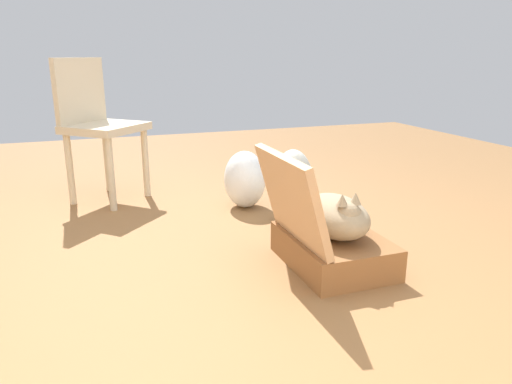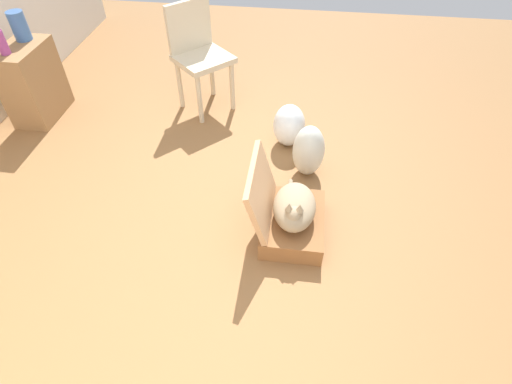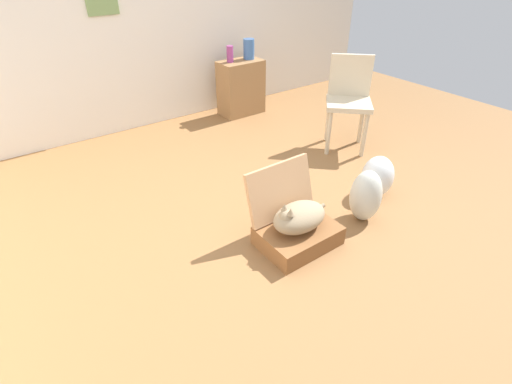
{
  "view_description": "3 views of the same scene",
  "coord_description": "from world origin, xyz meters",
  "views": [
    {
      "loc": [
        -2.1,
        0.49,
        0.97
      ],
      "look_at": [
        -0.18,
        -0.21,
        0.38
      ],
      "focal_mm": 33.59,
      "sensor_mm": 36.0,
      "label": 1
    },
    {
      "loc": [
        -2.1,
        -0.56,
        2.18
      ],
      "look_at": [
        -0.3,
        -0.33,
        0.4
      ],
      "focal_mm": 28.49,
      "sensor_mm": 36.0,
      "label": 2
    },
    {
      "loc": [
        -1.8,
        -2.18,
        1.89
      ],
      "look_at": [
        -0.31,
        -0.13,
        0.25
      ],
      "focal_mm": 27.1,
      "sensor_mm": 36.0,
      "label": 3
    }
  ],
  "objects": [
    {
      "name": "ground_plane",
      "position": [
        0.0,
        0.0,
        0.0
      ],
      "size": [
        7.68,
        7.68,
        0.0
      ],
      "primitive_type": "plane",
      "color": "olive",
      "rests_on": "ground"
    },
    {
      "name": "side_table",
      "position": [
        0.89,
        1.85,
        0.33
      ],
      "size": [
        0.54,
        0.32,
        0.67
      ],
      "primitive_type": "cube",
      "color": "olive",
      "rests_on": "ground"
    },
    {
      "name": "plastic_bag_white",
      "position": [
        0.38,
        -0.64,
        0.22
      ],
      "size": [
        0.25,
        0.25,
        0.44
      ],
      "primitive_type": "ellipsoid",
      "color": "silver",
      "rests_on": "ground"
    },
    {
      "name": "suitcase_base",
      "position": [
        -0.25,
        -0.57,
        0.07
      ],
      "size": [
        0.56,
        0.41,
        0.15
      ],
      "primitive_type": "cube",
      "color": "brown",
      "rests_on": "ground"
    },
    {
      "name": "vase_tall",
      "position": [
        0.75,
        1.87,
        0.76
      ],
      "size": [
        0.08,
        0.08,
        0.19
      ],
      "primitive_type": "cylinder",
      "color": "#8C387A",
      "rests_on": "side_table"
    },
    {
      "name": "vase_short",
      "position": [
        1.02,
        1.86,
        0.79
      ],
      "size": [
        0.14,
        0.14,
        0.24
      ],
      "primitive_type": "cylinder",
      "color": "#38609E",
      "rests_on": "side_table"
    },
    {
      "name": "cat",
      "position": [
        -0.26,
        -0.57,
        0.25
      ],
      "size": [
        0.5,
        0.28,
        0.24
      ],
      "color": "#998466",
      "rests_on": "suitcase_base"
    },
    {
      "name": "suitcase_lid",
      "position": [
        -0.25,
        -0.35,
        0.35
      ],
      "size": [
        0.56,
        0.15,
        0.41
      ],
      "primitive_type": "cube",
      "rotation": [
        1.29,
        0.0,
        0.0
      ],
      "color": "tan",
      "rests_on": "suitcase_base"
    },
    {
      "name": "chair",
      "position": [
        1.26,
        0.4,
        0.53
      ],
      "size": [
        0.62,
        0.62,
        0.95
      ],
      "rotation": [
        0.0,
        0.0,
        -0.77
      ],
      "color": "beige",
      "rests_on": "ground"
    },
    {
      "name": "wall_back",
      "position": [
        -0.0,
        2.26,
        1.3
      ],
      "size": [
        6.4,
        0.15,
        2.6
      ],
      "color": "silver",
      "rests_on": "ground"
    },
    {
      "name": "plastic_bag_clear",
      "position": [
        0.74,
        -0.47,
        0.19
      ],
      "size": [
        0.29,
        0.27,
        0.37
      ],
      "primitive_type": "ellipsoid",
      "color": "silver",
      "rests_on": "ground"
    }
  ]
}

